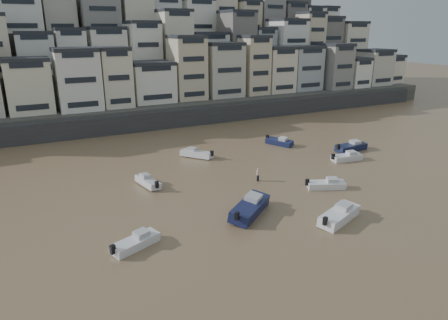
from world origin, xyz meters
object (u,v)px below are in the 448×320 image
boat_c (250,206)px  boat_b (326,183)px  boat_g (351,146)px  boat_j (135,241)px  boat_a (339,213)px  boat_h (197,152)px  boat_d (347,156)px  boat_f (148,181)px  person_pink (258,175)px  boat_i (279,141)px

boat_c → boat_b: size_ratio=1.43×
boat_b → boat_g: bearing=60.3°
boat_g → boat_c: bearing=-157.2°
boat_j → boat_b: boat_b is taller
boat_a → boat_h: boat_a is taller
boat_c → boat_d: bearing=-15.2°
boat_d → boat_f: size_ratio=1.06×
boat_c → person_pink: 10.05m
boat_b → person_pink: size_ratio=2.93×
boat_c → boat_h: boat_c is taller
boat_d → boat_h: (-19.46, 11.87, 0.04)m
boat_h → person_pink: bearing=154.9°
boat_d → boat_h: boat_h is taller
boat_c → boat_a: size_ratio=1.14×
boat_i → person_pink: size_ratio=3.00×
boat_f → boat_b: bearing=-130.3°
boat_j → boat_c: bearing=-16.9°
boat_h → boat_j: (-15.66, -22.18, -0.07)m
boat_j → person_pink: (18.68, 9.19, 0.18)m
boat_a → boat_g: boat_a is taller
boat_j → boat_i: bearing=13.3°
boat_c → boat_a: 9.22m
boat_g → boat_b: size_ratio=1.22×
boat_d → boat_i: bearing=117.0°
boat_i → boat_f: (-25.50, -7.87, -0.04)m
boat_g → person_pink: size_ratio=3.57×
boat_d → boat_i: size_ratio=1.00×
boat_d → boat_b: boat_d is taller
boat_b → boat_i: bearing=95.9°
boat_i → boat_a: size_ratio=0.81×
boat_d → boat_g: size_ratio=0.84×
boat_d → person_pink: bearing=-168.8°
boat_i → boat_c: bearing=-64.4°
boat_d → boat_f: bearing=-180.0°
boat_i → person_pink: person_pink is taller
person_pink → boat_g: bearing=12.7°
boat_j → person_pink: size_ratio=2.91×
boat_a → boat_g: bearing=22.4°
boat_d → boat_b: size_ratio=1.03×
boat_g → person_pink: bearing=-169.9°
boat_c → boat_f: (-7.20, 12.97, -0.32)m
boat_g → boat_j: bearing=-163.2°
boat_g → boat_b: (-14.61, -10.81, -0.15)m
boat_f → boat_j: size_ratio=0.98×
boat_f → boat_d: bearing=-107.9°
boat_i → boat_b: bearing=-41.1°
boat_a → boat_f: (-14.59, 18.49, -0.20)m
boat_f → boat_h: bearing=-62.3°
boat_b → person_pink: person_pink is taller
boat_f → boat_i: bearing=-83.4°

